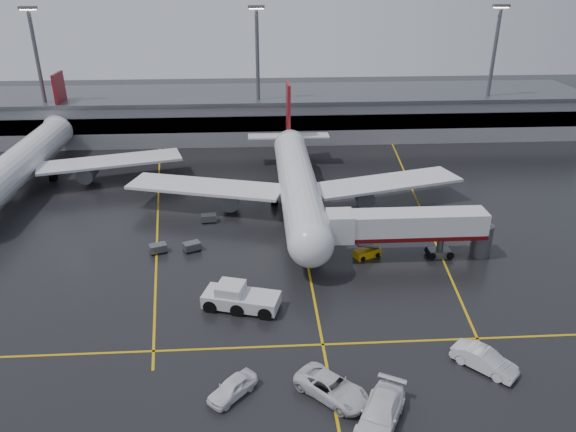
{
  "coord_description": "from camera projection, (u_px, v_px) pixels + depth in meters",
  "views": [
    {
      "loc": [
        -5.73,
        -62.73,
        31.96
      ],
      "look_at": [
        -2.0,
        -2.0,
        4.0
      ],
      "focal_mm": 34.12,
      "sensor_mm": 36.0,
      "label": 1
    }
  ],
  "objects": [
    {
      "name": "light_mast_right",
      "position": [
        492.0,
        65.0,
        104.83
      ],
      "size": [
        3.0,
        1.2,
        25.45
      ],
      "color": "#595B60",
      "rests_on": "ground"
    },
    {
      "name": "service_van_d",
      "position": [
        232.0,
        388.0,
        44.33
      ],
      "size": [
        4.51,
        4.64,
        1.57
      ],
      "primitive_type": "imported",
      "rotation": [
        0.0,
        0.0,
        -0.75
      ],
      "color": "white",
      "rests_on": "ground"
    },
    {
      "name": "second_airliner",
      "position": [
        26.0,
        159.0,
        86.14
      ],
      "size": [
        48.8,
        45.6,
        14.1
      ],
      "color": "silver",
      "rests_on": "ground"
    },
    {
      "name": "belt_loader",
      "position": [
        367.0,
        253.0,
        65.7
      ],
      "size": [
        3.46,
        2.51,
        2.02
      ],
      "color": "#D99F09",
      "rests_on": "ground"
    },
    {
      "name": "jet_bridge",
      "position": [
        408.0,
        228.0,
        64.13
      ],
      "size": [
        19.9,
        3.4,
        6.05
      ],
      "color": "silver",
      "rests_on": "ground"
    },
    {
      "name": "main_airliner",
      "position": [
        297.0,
        180.0,
        77.59
      ],
      "size": [
        48.8,
        45.6,
        14.1
      ],
      "color": "silver",
      "rests_on": "ground"
    },
    {
      "name": "pushback_tractor",
      "position": [
        239.0,
        298.0,
        55.65
      ],
      "size": [
        8.25,
        5.17,
        2.75
      ],
      "color": "silver",
      "rests_on": "ground"
    },
    {
      "name": "apron_line_left",
      "position": [
        158.0,
        210.0,
        78.51
      ],
      "size": [
        9.99,
        69.35,
        0.02
      ],
      "primitive_type": "cube",
      "rotation": [
        0.0,
        0.0,
        0.14
      ],
      "color": "gold",
      "rests_on": "ground"
    },
    {
      "name": "light_mast_left",
      "position": [
        39.0,
        70.0,
        100.1
      ],
      "size": [
        3.0,
        1.2,
        25.45
      ],
      "color": "#595B60",
      "rests_on": "ground"
    },
    {
      "name": "service_van_c",
      "position": [
        484.0,
        360.0,
        47.24
      ],
      "size": [
        5.28,
        5.41,
        1.85
      ],
      "primitive_type": "imported",
      "rotation": [
        0.0,
        0.0,
        0.76
      ],
      "color": "silver",
      "rests_on": "ground"
    },
    {
      "name": "baggage_cart_a",
      "position": [
        192.0,
        246.0,
        67.0
      ],
      "size": [
        2.36,
        2.03,
        1.12
      ],
      "color": "#595B60",
      "rests_on": "ground"
    },
    {
      "name": "service_van_b",
      "position": [
        381.0,
        413.0,
        41.57
      ],
      "size": [
        5.61,
        7.26,
        1.96
      ],
      "primitive_type": "imported",
      "rotation": [
        0.0,
        0.0,
        -0.49
      ],
      "color": "white",
      "rests_on": "ground"
    },
    {
      "name": "baggage_cart_b",
      "position": [
        158.0,
        248.0,
        66.56
      ],
      "size": [
        2.34,
        1.94,
        1.12
      ],
      "color": "#595B60",
      "rests_on": "ground"
    },
    {
      "name": "baggage_cart_c",
      "position": [
        209.0,
        218.0,
        74.49
      ],
      "size": [
        2.14,
        1.53,
        1.12
      ],
      "color": "#595B60",
      "rests_on": "ground"
    },
    {
      "name": "apron_line_centre",
      "position": [
        303.0,
        237.0,
        70.55
      ],
      "size": [
        0.25,
        90.0,
        0.02
      ],
      "primitive_type": "cube",
      "color": "gold",
      "rests_on": "ground"
    },
    {
      "name": "apron_line_stop",
      "position": [
        323.0,
        345.0,
        50.6
      ],
      "size": [
        60.0,
        0.25,
        0.02
      ],
      "primitive_type": "cube",
      "color": "gold",
      "rests_on": "ground"
    },
    {
      "name": "apron_line_right",
      "position": [
        418.0,
        203.0,
        80.62
      ],
      "size": [
        7.57,
        69.64,
        0.02
      ],
      "primitive_type": "cube",
      "rotation": [
        0.0,
        0.0,
        -0.1
      ],
      "color": "gold",
      "rests_on": "ground"
    },
    {
      "name": "ground",
      "position": [
        302.0,
        237.0,
        70.56
      ],
      "size": [
        220.0,
        220.0,
        0.0
      ],
      "primitive_type": "plane",
      "color": "black",
      "rests_on": "ground"
    },
    {
      "name": "light_mast_mid",
      "position": [
        258.0,
        68.0,
        102.32
      ],
      "size": [
        3.0,
        1.2,
        25.45
      ],
      "color": "#595B60",
      "rests_on": "ground"
    },
    {
      "name": "service_van_a",
      "position": [
        332.0,
        388.0,
        44.2
      ],
      "size": [
        6.57,
        6.56,
        1.77
      ],
      "primitive_type": "imported",
      "rotation": [
        0.0,
        0.0,
        0.79
      ],
      "color": "silver",
      "rests_on": "ground"
    },
    {
      "name": "terminal",
      "position": [
        283.0,
        113.0,
        112.22
      ],
      "size": [
        122.0,
        19.0,
        8.6
      ],
      "color": "gray",
      "rests_on": "ground"
    }
  ]
}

